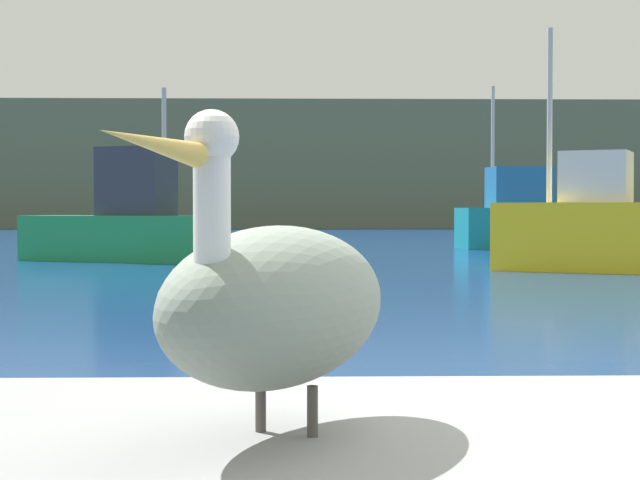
# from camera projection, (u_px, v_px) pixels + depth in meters

# --- Properties ---
(hillside_backdrop) EXTENTS (140.00, 12.82, 9.09)m
(hillside_backdrop) POSITION_uv_depth(u_px,v_px,m) (314.00, 167.00, 78.63)
(hillside_backdrop) COLOR #5B664C
(hillside_backdrop) RESTS_ON ground
(pelican) EXTENTS (0.84, 1.27, 0.86)m
(pelican) POSITION_uv_depth(u_px,v_px,m) (276.00, 303.00, 2.77)
(pelican) COLOR gray
(pelican) RESTS_ON pier_dock
(fishing_boat_green) EXTENTS (5.17, 3.31, 4.44)m
(fishing_boat_green) POSITION_uv_depth(u_px,v_px,m) (121.00, 222.00, 26.82)
(fishing_boat_green) COLOR #1E8C4C
(fishing_boat_green) RESTS_ON ground
(fishing_boat_yellow) EXTENTS (5.74, 3.97, 5.35)m
(fishing_boat_yellow) POSITION_uv_depth(u_px,v_px,m) (622.00, 230.00, 22.26)
(fishing_boat_yellow) COLOR yellow
(fishing_boat_yellow) RESTS_ON ground
(fishing_boat_teal) EXTENTS (5.66, 2.40, 5.54)m
(fishing_boat_teal) POSITION_uv_depth(u_px,v_px,m) (534.00, 219.00, 35.42)
(fishing_boat_teal) COLOR teal
(fishing_boat_teal) RESTS_ON ground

